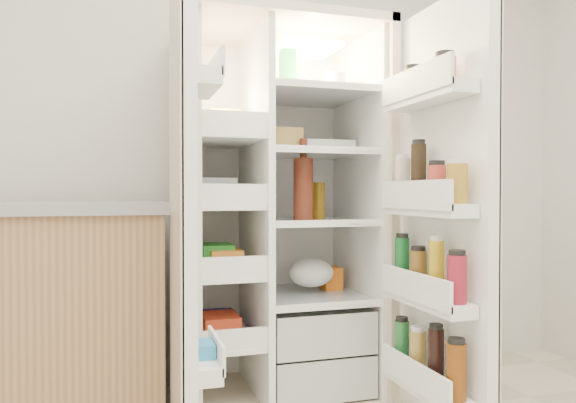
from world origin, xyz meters
name	(u,v)px	position (x,y,z in m)	size (l,w,h in m)	color
wall_back	(238,130)	(0.00, 2.00, 1.35)	(4.00, 0.02, 2.70)	silver
refrigerator	(278,248)	(0.12, 1.65, 0.74)	(0.92, 0.70, 1.80)	beige
freezer_door	(184,227)	(-0.39, 1.05, 0.89)	(0.15, 0.40, 1.72)	white
fridge_door	(442,228)	(0.59, 0.96, 0.87)	(0.17, 0.58, 1.72)	white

